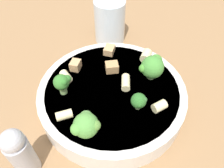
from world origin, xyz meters
TOP-DOWN VIEW (x-y plane):
  - ground_plane at (0.00, 0.00)m, footprint 2.00×2.00m
  - pasta_bowl at (0.00, 0.00)m, footprint 0.24×0.24m
  - broccoli_floret_0 at (-0.04, -0.06)m, footprint 0.04×0.04m
  - broccoli_floret_1 at (-0.05, 0.01)m, footprint 0.02×0.02m
  - broccoli_floret_2 at (0.06, 0.05)m, footprint 0.02×0.03m
  - broccoli_floret_3 at (-0.01, 0.09)m, footprint 0.04×0.04m
  - rigatoni_0 at (-0.02, -0.09)m, footprint 0.02×0.03m
  - rigatoni_1 at (-0.08, -0.00)m, footprint 0.02×0.02m
  - rigatoni_2 at (0.08, 0.02)m, footprint 0.03×0.02m
  - rigatoni_3 at (0.03, 0.08)m, footprint 0.03×0.03m
  - rigatoni_4 at (-0.02, -0.02)m, footprint 0.03×0.03m
  - chicken_chunk_0 at (0.05, -0.07)m, footprint 0.02×0.03m
  - chicken_chunk_1 at (0.02, -0.04)m, footprint 0.03×0.03m
  - chicken_chunk_2 at (0.08, -0.01)m, footprint 0.02×0.02m
  - drinking_glass at (0.10, -0.16)m, footprint 0.07×0.07m
  - pepper_shaker at (0.04, 0.16)m, footprint 0.03×0.03m

SIDE VIEW (x-z plane):
  - ground_plane at x=0.00m, z-range 0.00..0.00m
  - pasta_bowl at x=0.00m, z-range 0.00..0.04m
  - drinking_glass at x=0.10m, z-range -0.01..0.09m
  - chicken_chunk_0 at x=0.05m, z-range 0.04..0.05m
  - rigatoni_3 at x=0.03m, z-range 0.04..0.05m
  - rigatoni_4 at x=-0.02m, z-range 0.04..0.05m
  - rigatoni_2 at x=0.08m, z-range 0.04..0.05m
  - rigatoni_1 at x=-0.08m, z-range 0.04..0.05m
  - pepper_shaker at x=0.04m, z-range 0.00..0.09m
  - chicken_chunk_1 at x=0.02m, z-range 0.04..0.06m
  - chicken_chunk_2 at x=0.08m, z-range 0.04..0.06m
  - rigatoni_0 at x=-0.02m, z-range 0.04..0.06m
  - broccoli_floret_1 at x=-0.05m, z-range 0.04..0.07m
  - broccoli_floret_2 at x=0.06m, z-range 0.04..0.08m
  - broccoli_floret_0 at x=-0.04m, z-range 0.04..0.09m
  - broccoli_floret_3 at x=-0.01m, z-range 0.04..0.09m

